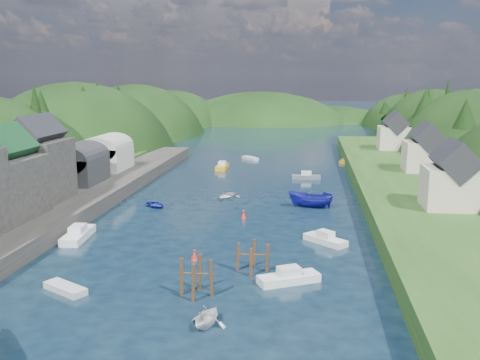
# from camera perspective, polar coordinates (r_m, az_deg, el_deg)

# --- Properties ---
(ground) EXTENTS (600.00, 600.00, 0.00)m
(ground) POSITION_cam_1_polar(r_m,az_deg,el_deg) (96.77, 1.68, 0.17)
(ground) COLOR black
(ground) RESTS_ON ground
(hillside_left) EXTENTS (44.00, 245.56, 52.00)m
(hillside_left) POSITION_cam_1_polar(r_m,az_deg,el_deg) (133.98, -16.73, -0.71)
(hillside_left) COLOR black
(hillside_left) RESTS_ON ground
(hillside_right) EXTENTS (36.00, 245.56, 48.00)m
(hillside_right) POSITION_cam_1_polar(r_m,az_deg,el_deg) (127.36, 23.46, -1.49)
(hillside_right) COLOR black
(hillside_right) RESTS_ON ground
(far_hills) EXTENTS (103.00, 68.00, 44.00)m
(far_hills) POSITION_cam_1_polar(r_m,az_deg,el_deg) (220.64, 5.22, 3.49)
(far_hills) COLOR black
(far_hills) RESTS_ON ground
(hill_trees) EXTENTS (91.15, 148.29, 12.26)m
(hill_trees) POSITION_cam_1_polar(r_m,az_deg,el_deg) (109.40, 2.95, 7.32)
(hill_trees) COLOR black
(hill_trees) RESTS_ON ground
(quay_left) EXTENTS (12.00, 110.00, 2.00)m
(quay_left) POSITION_cam_1_polar(r_m,az_deg,el_deg) (74.74, -19.43, -2.97)
(quay_left) COLOR #2D2B28
(quay_left) RESTS_ON ground
(terrace_left_grass) EXTENTS (12.00, 110.00, 2.50)m
(terrace_left_grass) POSITION_cam_1_polar(r_m,az_deg,el_deg) (78.07, -24.04, -2.54)
(terrace_left_grass) COLOR #234719
(terrace_left_grass) RESTS_ON ground
(boat_sheds) EXTENTS (7.00, 21.00, 7.50)m
(boat_sheds) POSITION_cam_1_polar(r_m,az_deg,el_deg) (91.69, -15.42, 2.50)
(boat_sheds) COLOR #2D2D30
(boat_sheds) RESTS_ON quay_left
(terrace_right) EXTENTS (16.00, 120.00, 2.40)m
(terrace_right) POSITION_cam_1_polar(r_m,az_deg,el_deg) (87.66, 17.49, -0.70)
(terrace_right) COLOR #234719
(terrace_right) RESTS_ON ground
(right_bank_cottages) EXTENTS (9.00, 59.24, 8.41)m
(right_bank_cottages) POSITION_cam_1_polar(r_m,az_deg,el_deg) (95.53, 18.58, 3.01)
(right_bank_cottages) COLOR beige
(right_bank_cottages) RESTS_ON terrace_right
(piling_cluster_near) EXTENTS (3.09, 2.89, 3.88)m
(piling_cluster_near) POSITION_cam_1_polar(r_m,az_deg,el_deg) (46.04, -4.66, -10.62)
(piling_cluster_near) COLOR #382314
(piling_cluster_near) RESTS_ON ground
(piling_cluster_far) EXTENTS (3.37, 3.13, 3.32)m
(piling_cluster_far) POSITION_cam_1_polar(r_m,az_deg,el_deg) (51.46, 1.33, -8.52)
(piling_cluster_far) COLOR #382314
(piling_cluster_far) RESTS_ON ground
(channel_buoy_near) EXTENTS (0.70, 0.70, 1.10)m
(channel_buoy_near) POSITION_cam_1_polar(r_m,az_deg,el_deg) (54.82, -4.89, -7.99)
(channel_buoy_near) COLOR red
(channel_buoy_near) RESTS_ON ground
(channel_buoy_far) EXTENTS (0.70, 0.70, 1.10)m
(channel_buoy_far) POSITION_cam_1_polar(r_m,az_deg,el_deg) (69.89, 0.40, -3.72)
(channel_buoy_far) COLOR red
(channel_buoy_far) RESTS_ON ground
(moored_boats) EXTENTS (35.89, 91.50, 2.44)m
(moored_boats) POSITION_cam_1_polar(r_m,az_deg,el_deg) (64.95, -2.52, -4.68)
(moored_boats) COLOR navy
(moored_boats) RESTS_ON ground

